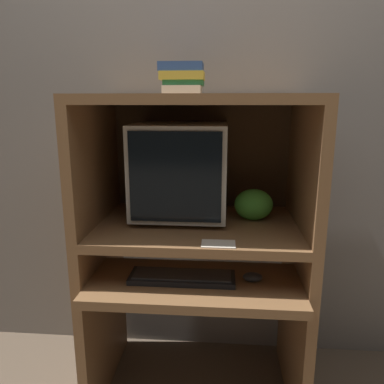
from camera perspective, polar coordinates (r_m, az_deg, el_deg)
The scene contains 10 objects.
wall_back at distance 1.86m, azimuth 1.68°, elevation 13.48°, with size 6.00×0.06×2.60m.
desk_base at distance 1.72m, azimuth 0.70°, elevation -18.36°, with size 0.90×0.66×0.63m.
desk_monitor_shelf at distance 1.60m, azimuth 0.86°, elevation -6.07°, with size 0.90×0.59×0.18m.
hutch_upper at distance 1.54m, azimuth 0.99°, elevation 8.18°, with size 0.90×0.59×0.52m.
crt_monitor at distance 1.61m, azimuth -1.77°, elevation 3.39°, with size 0.39×0.38×0.41m.
keyboard at distance 1.49m, azimuth -1.50°, elevation -12.81°, with size 0.41×0.13×0.03m.
mouse at distance 1.50m, azimuth 9.22°, elevation -12.66°, with size 0.08×0.05×0.03m.
snack_bag at distance 1.63m, azimuth 9.36°, elevation -1.90°, with size 0.16×0.12×0.13m.
book_stack at distance 1.60m, azimuth -1.48°, elevation 16.90°, with size 0.18×0.14×0.13m.
paper_card at distance 1.35m, azimuth 4.04°, elevation -7.90°, with size 0.12×0.08×0.00m.
Camera 1 is at (0.10, -1.21, 1.30)m, focal length 35.00 mm.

